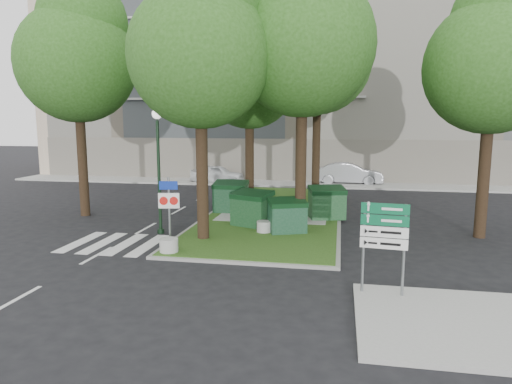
% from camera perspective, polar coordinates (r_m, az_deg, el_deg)
% --- Properties ---
extents(ground, '(120.00, 120.00, 0.00)m').
position_cam_1_polar(ground, '(14.88, -3.86, -8.83)').
color(ground, black).
rests_on(ground, ground).
extents(median_island, '(6.00, 16.00, 0.12)m').
position_cam_1_polar(median_island, '(22.39, 2.47, -2.62)').
color(median_island, '#234413').
rests_on(median_island, ground).
extents(median_kerb, '(6.30, 16.30, 0.10)m').
position_cam_1_polar(median_kerb, '(22.39, 2.47, -2.64)').
color(median_kerb, gray).
rests_on(median_kerb, ground).
extents(sidewalk_corner, '(5.00, 4.00, 0.12)m').
position_cam_1_polar(sidewalk_corner, '(11.54, 25.25, -14.77)').
color(sidewalk_corner, '#999993').
rests_on(sidewalk_corner, ground).
extents(building_sidewalk, '(42.00, 3.00, 0.12)m').
position_cam_1_polar(building_sidewalk, '(32.73, 4.20, 1.03)').
color(building_sidewalk, '#999993').
rests_on(building_sidewalk, ground).
extents(zebra_crossing, '(5.00, 3.00, 0.01)m').
position_cam_1_polar(zebra_crossing, '(17.48, -14.68, -6.38)').
color(zebra_crossing, silver).
rests_on(zebra_crossing, ground).
extents(apartment_building, '(41.00, 12.00, 16.00)m').
position_cam_1_polar(apartment_building, '(40.03, 5.56, 13.84)').
color(apartment_building, tan).
rests_on(apartment_building, ground).
extents(tree_median_near_left, '(5.20, 5.20, 10.53)m').
position_cam_1_polar(tree_median_near_left, '(17.25, -6.69, 18.15)').
color(tree_median_near_left, black).
rests_on(tree_median_near_left, ground).
extents(tree_median_near_right, '(5.60, 5.60, 11.46)m').
position_cam_1_polar(tree_median_near_right, '(18.67, 6.19, 19.53)').
color(tree_median_near_right, black).
rests_on(tree_median_near_right, ground).
extents(tree_median_mid, '(4.80, 4.80, 9.99)m').
position_cam_1_polar(tree_median_mid, '(23.35, -0.58, 14.93)').
color(tree_median_mid, black).
rests_on(tree_median_mid, ground).
extents(tree_median_far, '(5.80, 5.80, 11.93)m').
position_cam_1_polar(tree_median_far, '(26.09, 7.99, 17.18)').
color(tree_median_far, black).
rests_on(tree_median_far, ground).
extents(tree_street_left, '(5.40, 5.40, 11.00)m').
position_cam_1_polar(tree_street_left, '(23.33, -21.31, 16.01)').
color(tree_street_left, black).
rests_on(tree_street_left, ground).
extents(tree_street_right, '(5.00, 5.00, 10.06)m').
position_cam_1_polar(tree_street_right, '(19.73, 27.74, 15.06)').
color(tree_street_right, black).
rests_on(tree_street_right, ground).
extents(dumpster_a, '(1.64, 1.16, 1.52)m').
position_cam_1_polar(dumpster_a, '(22.31, -3.18, -0.60)').
color(dumpster_a, '#0E341A').
rests_on(dumpster_a, median_island).
extents(dumpster_b, '(1.92, 1.65, 1.50)m').
position_cam_1_polar(dumpster_b, '(19.35, -0.49, -2.09)').
color(dumpster_b, '#103717').
rests_on(dumpster_b, median_island).
extents(dumpster_c, '(1.73, 1.48, 1.36)m').
position_cam_1_polar(dumpster_c, '(18.27, 3.92, -2.97)').
color(dumpster_c, '#103720').
rests_on(dumpster_c, median_island).
extents(dumpster_d, '(1.84, 1.50, 1.49)m').
position_cam_1_polar(dumpster_d, '(20.99, 8.85, -1.34)').
color(dumpster_d, '#14421D').
rests_on(dumpster_d, median_island).
extents(bollard_left, '(0.63, 0.63, 0.45)m').
position_cam_1_polar(bollard_left, '(15.87, -10.83, -6.54)').
color(bollard_left, '#A8A9A3').
rests_on(bollard_left, median_island).
extents(bollard_right, '(0.60, 0.60, 0.43)m').
position_cam_1_polar(bollard_right, '(18.31, 1.03, -4.34)').
color(bollard_right, '#A2A29D').
rests_on(bollard_right, median_island).
extents(bollard_mid, '(0.64, 0.64, 0.46)m').
position_cam_1_polar(bollard_mid, '(19.38, 2.19, -3.56)').
color(bollard_mid, '#ACACA6').
rests_on(bollard_mid, median_island).
extents(litter_bin, '(0.40, 0.40, 0.70)m').
position_cam_1_polar(litter_bin, '(26.70, 9.64, 0.04)').
color(litter_bin, gold).
rests_on(litter_bin, median_island).
extents(street_lamp, '(0.40, 0.40, 4.99)m').
position_cam_1_polar(street_lamp, '(18.50, -12.11, 4.39)').
color(street_lamp, black).
rests_on(street_lamp, ground).
extents(traffic_sign_pole, '(0.76, 0.18, 2.54)m').
position_cam_1_polar(traffic_sign_pole, '(16.78, -10.81, -1.21)').
color(traffic_sign_pole, slate).
rests_on(traffic_sign_pole, ground).
extents(directional_sign, '(1.18, 0.19, 2.36)m').
position_cam_1_polar(directional_sign, '(12.03, 15.72, -5.07)').
color(directional_sign, slate).
rests_on(directional_sign, sidewalk_corner).
extents(car_white, '(3.96, 1.67, 1.34)m').
position_cam_1_polar(car_white, '(33.54, -4.86, 2.27)').
color(car_white, white).
rests_on(car_white, ground).
extents(car_silver, '(4.79, 1.70, 1.57)m').
position_cam_1_polar(car_silver, '(33.44, 11.54, 2.30)').
color(car_silver, '#989AA0').
rests_on(car_silver, ground).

